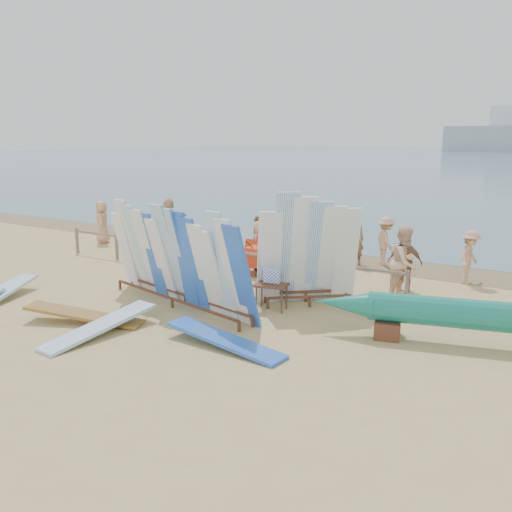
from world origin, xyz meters
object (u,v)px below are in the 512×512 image
Objects in this scene: beach_chair_left at (249,262)px; outrigger_canoe at (485,318)px; beachgoer_8 at (405,262)px; beachgoer_extra_0 at (470,257)px; stroller at (258,260)px; beachgoer_extra_1 at (123,224)px; beachgoer_0 at (102,222)px; beachgoer_10 at (405,262)px; beachgoer_4 at (258,239)px; flat_board_d at (225,347)px; beach_chair_right at (253,267)px; beachgoer_11 at (169,218)px; vendor_table at (271,296)px; beachgoer_9 at (386,241)px; flat_board_c at (85,323)px; main_surfboard_rack at (178,261)px; flat_board_b at (100,335)px; side_surfboard_rack at (308,254)px; beachgoer_6 at (260,245)px; beachgoer_5 at (339,240)px.

outrigger_canoe is at bearing -15.80° from beach_chair_left.
beachgoer_extra_0 is (1.14, 2.39, -0.17)m from beachgoer_8.
stroller reaches higher than outrigger_canoe.
beachgoer_0 is at bearing 19.26° from beachgoer_extra_1.
beachgoer_10 is 0.99× the size of beachgoer_4.
flat_board_d is 1.76× the size of beachgoer_extra_0.
beach_chair_left is 0.54m from stroller.
beachgoer_extra_0 is (3.09, 7.63, 0.77)m from flat_board_d.
beachgoer_8 reaches higher than beach_chair_right.
beachgoer_11 is 1.08× the size of beachgoer_extra_0.
beachgoer_4 is at bearing 113.59° from vendor_table.
beachgoer_9 is 1.04× the size of beachgoer_extra_0.
flat_board_c is 5.75m from beach_chair_right.
stroller is 8.03m from beachgoer_0.
beachgoer_extra_0 is at bearing 43.26° from beachgoer_10.
beach_chair_left is at bearing 110.04° from main_surfboard_rack.
beachgoer_4 is (-0.80, 7.59, 0.78)m from flat_board_b.
beachgoer_11 is at bearing 140.65° from outrigger_canoe.
beachgoer_0 is at bearing 63.67° from flat_board_d.
beachgoer_10 is (2.18, 3.39, 0.44)m from vendor_table.
side_surfboard_rack is at bearing -63.56° from flat_board_c.
beachgoer_10 is at bearing 17.99° from side_surfboard_rack.
beachgoer_6 is (-2.43, 3.42, 0.43)m from vendor_table.
vendor_table is 3.49m from stroller.
flat_board_b is 6.18m from stroller.
beachgoer_11 is at bearing -84.44° from beachgoer_extra_1.
outrigger_canoe is 7.41m from beach_chair_right.
side_surfboard_rack is 2.63m from beachgoer_8.
beachgoer_6 reaches higher than beach_chair_left.
main_surfboard_rack is at bearing -142.61° from beachgoer_10.
vendor_table is 0.67× the size of beachgoer_extra_0.
side_surfboard_rack reaches higher than flat_board_b.
beachgoer_extra_0 is at bearing 19.31° from stroller.
beachgoer_6 is at bearing 113.11° from stroller.
beachgoer_0 is (-7.86, 7.31, 0.83)m from flat_board_b.
beachgoer_9 reaches higher than beachgoer_10.
beachgoer_0 is 1.03× the size of beachgoer_5.
beachgoer_extra_0 is 6.58m from beachgoer_4.
beachgoer_extra_1 is 12.56m from beachgoer_extra_0.
beach_chair_right is at bearing 94.61° from flat_board_b.
beachgoer_6 is (-2.87, 5.98, 0.77)m from flat_board_d.
stroller is (-2.56, 5.34, 0.45)m from flat_board_d.
beachgoer_8 is at bearing -153.23° from beachgoer_6.
flat_board_c is 1.63× the size of beachgoer_0.
beachgoer_4 is at bearing 84.65° from beachgoer_8.
flat_board_d is (-0.10, -3.41, -1.28)m from side_surfboard_rack.
beachgoer_0 reaches higher than flat_board_d.
outrigger_canoe is at bearing 29.83° from beachgoer_0.
beach_chair_left is 0.59× the size of beachgoer_extra_1.
side_surfboard_rack is 5.21m from beachgoer_9.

